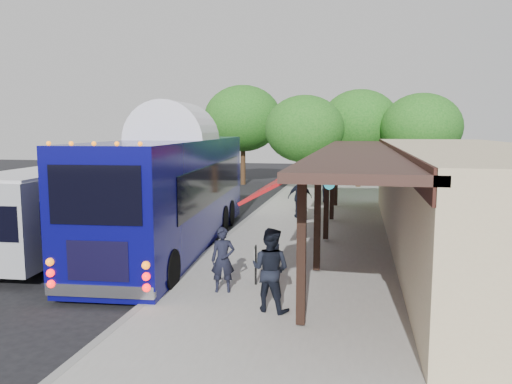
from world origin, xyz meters
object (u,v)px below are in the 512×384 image
Objects in this scene: ped_c at (300,197)px; ped_b at (270,269)px; coach_bus at (174,186)px; ped_d at (326,185)px; sign_board at (256,259)px; city_bus at (80,200)px; ped_a at (223,260)px.

ped_b is at bearing 78.14° from ped_c.
coach_bus reaches higher than ped_c.
sign_board is at bearing 88.27° from ped_d.
ped_c is 5.04m from ped_d.
city_bus reaches higher than ped_c.
coach_bus is at bearing -37.04° from ped_b.
ped_a is at bearing -143.40° from sign_board.
ped_b is at bearing -39.43° from city_bus.
city_bus is 5.80× the size of ped_b.
ped_d reaches higher than ped_c.
ped_c is at bearing -70.69° from ped_b.
ped_c reaches higher than sign_board.
ped_d is at bearing 62.19° from coach_bus.
city_bus reaches higher than ped_d.
ped_d reaches higher than ped_b.
ped_c is at bearing 80.48° from sign_board.
sign_board is at bearing -52.34° from ped_b.
coach_bus is 7.96× the size of ped_a.
city_bus is at bearing 132.26° from ped_a.
city_bus is 8.31m from sign_board.
ped_c is at bearing 81.68° from ped_d.
city_bus is at bearing 179.88° from coach_bus.
ped_b is 1.87× the size of sign_board.
coach_bus reaches higher than ped_d.
ped_b is at bearing -57.53° from coach_bus.
ped_d is (4.63, 10.78, -1.09)m from coach_bus.
coach_bus is 6.88× the size of ped_b.
ped_d is (0.87, 4.96, 0.01)m from ped_c.
city_bus is (-3.53, -0.27, -0.59)m from coach_bus.
ped_a is 0.86× the size of ped_d.
ped_a is 10.72m from ped_c.
city_bus is 10.82× the size of sign_board.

